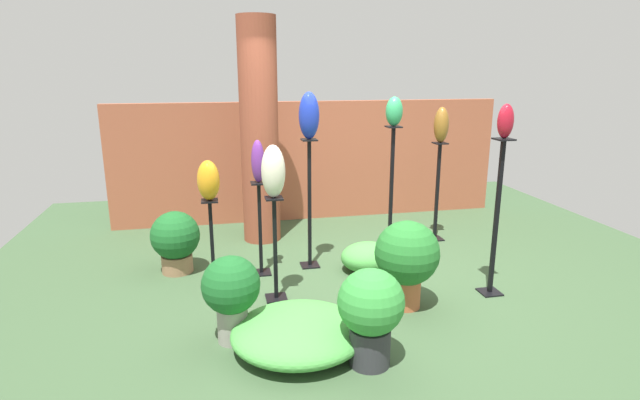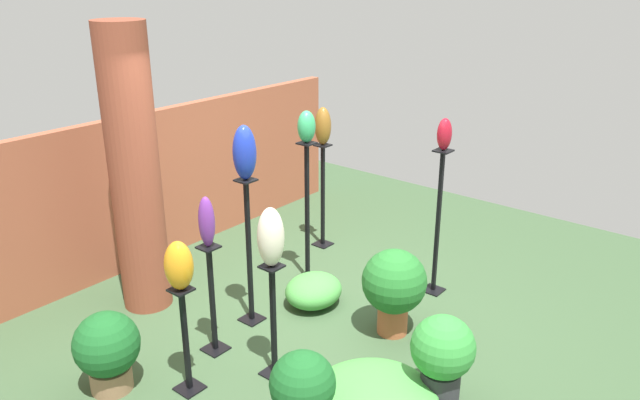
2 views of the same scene
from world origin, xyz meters
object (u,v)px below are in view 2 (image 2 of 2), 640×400
pedestal_violet (212,304)px  art_vase_jade (306,127)px  art_vase_amber (179,266)px  pedestal_ruby (438,228)px  pedestal_amber (186,345)px  potted_plant_front_right (394,285)px  pedestal_bronze (323,200)px  art_vase_violet (207,222)px  art_vase_ivory (271,237)px  pedestal_jade (307,218)px  pedestal_cobalt (249,258)px  art_vase_bronze (323,126)px  potted_plant_walkway_edge (303,390)px  pedestal_ivory (274,326)px  brick_pillar (135,173)px  potted_plant_back_center (107,349)px  art_vase_cobalt (245,153)px  potted_plant_near_pillar (442,355)px  art_vase_ruby (444,134)px

pedestal_violet → art_vase_jade: art_vase_jade is taller
art_vase_amber → pedestal_ruby: bearing=-14.9°
pedestal_amber → potted_plant_front_right: 1.91m
pedestal_bronze → art_vase_violet: art_vase_violet is taller
art_vase_ivory → pedestal_jade: bearing=31.2°
pedestal_cobalt → art_vase_bronze: 2.01m
potted_plant_walkway_edge → pedestal_ivory: bearing=57.6°
art_vase_violet → pedestal_ivory: bearing=-82.9°
brick_pillar → potted_plant_walkway_edge: bearing=-101.0°
pedestal_ruby → pedestal_ivory: pedestal_ruby is taller
potted_plant_back_center → art_vase_ivory: bearing=-42.3°
brick_pillar → pedestal_ruby: bearing=-45.9°
potted_plant_walkway_edge → art_vase_bronze: bearing=36.7°
pedestal_amber → potted_plant_back_center: bearing=128.5°
pedestal_ruby → pedestal_violet: 2.37m
art_vase_cobalt → potted_plant_back_center: (-1.44, 0.13, -1.30)m
brick_pillar → art_vase_cobalt: (0.43, -1.04, 0.29)m
pedestal_bronze → pedestal_ivory: pedestal_bronze is taller
art_vase_jade → potted_plant_near_pillar: (-0.91, -2.11, -1.25)m
art_vase_bronze → potted_plant_near_pillar: (-1.68, -2.53, -1.04)m
art_vase_bronze → potted_plant_near_pillar: bearing=-123.6°
potted_plant_near_pillar → brick_pillar: bearing=99.4°
pedestal_ivory → potted_plant_walkway_edge: bearing=-122.4°
pedestal_amber → art_vase_jade: art_vase_jade is taller
pedestal_jade → pedestal_amber: size_ratio=1.67×
brick_pillar → pedestal_jade: 1.80m
brick_pillar → potted_plant_back_center: 1.69m
art_vase_jade → art_vase_cobalt: 0.99m
pedestal_ruby → pedestal_violet: size_ratio=1.52×
art_vase_jade → potted_plant_front_right: (-0.30, -1.29, -1.20)m
pedestal_ivory → art_vase_cobalt: size_ratio=2.06×
pedestal_ruby → potted_plant_back_center: bearing=158.6°
pedestal_amber → pedestal_violet: pedestal_violet is taller
art_vase_cobalt → brick_pillar: bearing=112.4°
pedestal_violet → pedestal_bronze: bearing=15.8°
pedestal_ivory → art_vase_violet: size_ratio=2.29×
art_vase_violet → art_vase_jade: bearing=8.7°
art_vase_ruby → pedestal_amber: bearing=165.1°
pedestal_jade → potted_plant_back_center: (-2.42, -0.00, -0.33)m
potted_plant_front_right → potted_plant_back_center: potted_plant_front_right is taller
pedestal_violet → pedestal_ruby: bearing=-23.9°
art_vase_ivory → potted_plant_front_right: 1.43m
art_vase_bronze → potted_plant_front_right: (-1.07, -1.70, -0.99)m
pedestal_cobalt → art_vase_amber: size_ratio=3.66×
pedestal_ruby → art_vase_violet: pedestal_ruby is taller
art_vase_jade → potted_plant_near_pillar: bearing=-113.3°
pedestal_amber → pedestal_violet: 0.56m
pedestal_ruby → art_vase_ivory: 2.17m
pedestal_amber → pedestal_ivory: bearing=-34.1°
art_vase_ivory → potted_plant_front_right: art_vase_ivory is taller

